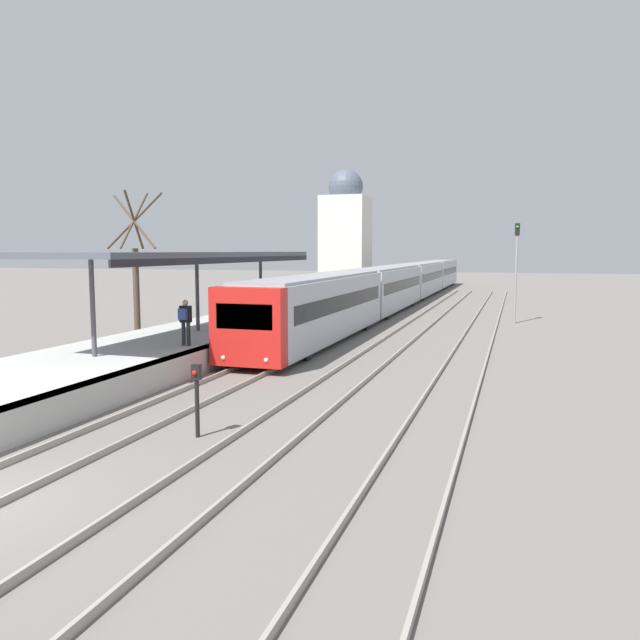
{
  "coord_description": "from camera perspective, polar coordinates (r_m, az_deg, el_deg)",
  "views": [
    {
      "loc": [
        8.88,
        -7.58,
        4.27
      ],
      "look_at": [
        1.78,
        14.82,
        1.66
      ],
      "focal_mm": 35.0,
      "sensor_mm": 36.0,
      "label": 1
    }
  ],
  "objects": [
    {
      "name": "track_middle_line",
      "position": [
        10.16,
        -16.75,
        -18.33
      ],
      "size": [
        1.51,
        120.0,
        0.15
      ],
      "color": "gray",
      "rests_on": "ground_plane"
    },
    {
      "name": "track_right_line",
      "position": [
        8.84,
        4.33,
        -22.04
      ],
      "size": [
        1.51,
        120.0,
        0.15
      ],
      "color": "gray",
      "rests_on": "ground_plane"
    },
    {
      "name": "platform_canopy",
      "position": [
        27.07,
        -11.15,
        5.84
      ],
      "size": [
        4.0,
        17.25,
        3.37
      ],
      "color": "#4C515B",
      "rests_on": "station_platform"
    },
    {
      "name": "person_on_platform",
      "position": [
        22.93,
        -12.23,
        0.12
      ],
      "size": [
        0.4,
        0.4,
        1.66
      ],
      "color": "#2D2D33",
      "rests_on": "station_platform"
    },
    {
      "name": "train_near",
      "position": [
        51.72,
        7.69,
        3.48
      ],
      "size": [
        2.71,
        62.92,
        3.14
      ],
      "color": "red",
      "rests_on": "ground_plane"
    },
    {
      "name": "signal_post_near",
      "position": [
        14.61,
        -11.21,
        -6.47
      ],
      "size": [
        0.2,
        0.21,
        1.7
      ],
      "color": "black",
      "rests_on": "ground_plane"
    },
    {
      "name": "signal_mast_far",
      "position": [
        38.5,
        17.51,
        5.09
      ],
      "size": [
        0.28,
        0.29,
        5.88
      ],
      "color": "gray",
      "rests_on": "ground_plane"
    },
    {
      "name": "distant_domed_building",
      "position": [
        62.05,
        2.35,
        7.72
      ],
      "size": [
        4.38,
        4.38,
        12.2
      ],
      "color": "silver",
      "rests_on": "ground_plane"
    },
    {
      "name": "bare_tree_background",
      "position": [
        32.88,
        -16.5,
        4.51
      ],
      "size": [
        3.3,
        2.05,
        7.24
      ],
      "color": "#4C3D2D",
      "rests_on": "ground_plane"
    }
  ]
}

